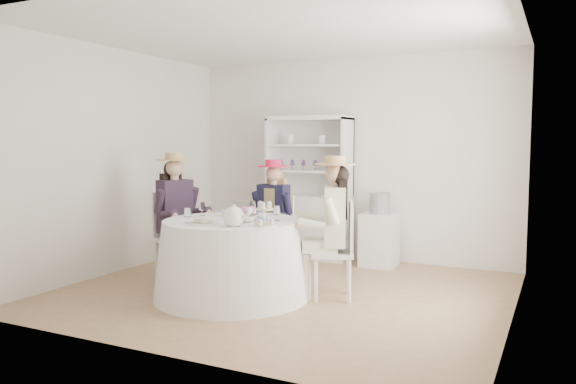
% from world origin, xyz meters
% --- Properties ---
extents(ground, '(4.50, 4.50, 0.00)m').
position_xyz_m(ground, '(0.00, 0.00, 0.00)').
color(ground, olive).
rests_on(ground, ground).
extents(ceiling, '(4.50, 4.50, 0.00)m').
position_xyz_m(ceiling, '(0.00, 0.00, 2.70)').
color(ceiling, white).
rests_on(ceiling, wall_back).
extents(wall_back, '(4.50, 0.00, 4.50)m').
position_xyz_m(wall_back, '(0.00, 2.00, 1.35)').
color(wall_back, silver).
rests_on(wall_back, ground).
extents(wall_front, '(4.50, 0.00, 4.50)m').
position_xyz_m(wall_front, '(0.00, -2.00, 1.35)').
color(wall_front, silver).
rests_on(wall_front, ground).
extents(wall_left, '(0.00, 4.50, 4.50)m').
position_xyz_m(wall_left, '(-2.25, 0.00, 1.35)').
color(wall_left, silver).
rests_on(wall_left, ground).
extents(wall_right, '(0.00, 4.50, 4.50)m').
position_xyz_m(wall_right, '(2.25, 0.00, 1.35)').
color(wall_right, silver).
rests_on(wall_right, ground).
extents(tea_table, '(1.58, 1.58, 0.79)m').
position_xyz_m(tea_table, '(-0.38, -0.42, 0.39)').
color(tea_table, white).
rests_on(tea_table, ground).
extents(hutch, '(1.30, 0.84, 1.93)m').
position_xyz_m(hutch, '(-0.49, 1.77, 0.69)').
color(hutch, silver).
rests_on(hutch, ground).
extents(side_table, '(0.44, 0.44, 0.67)m').
position_xyz_m(side_table, '(0.54, 1.65, 0.34)').
color(side_table, silver).
rests_on(side_table, ground).
extents(hatbox, '(0.32, 0.32, 0.26)m').
position_xyz_m(hatbox, '(0.54, 1.65, 0.81)').
color(hatbox, black).
rests_on(hatbox, side_table).
extents(guest_left, '(0.61, 0.55, 1.46)m').
position_xyz_m(guest_left, '(-1.34, -0.07, 0.82)').
color(guest_left, silver).
rests_on(guest_left, ground).
extents(guest_mid, '(0.50, 0.52, 1.37)m').
position_xyz_m(guest_mid, '(-0.45, 0.60, 0.78)').
color(guest_mid, silver).
rests_on(guest_mid, ground).
extents(guest_right, '(0.60, 0.55, 1.44)m').
position_xyz_m(guest_right, '(0.55, -0.02, 0.81)').
color(guest_right, silver).
rests_on(guest_right, ground).
extents(spare_chair, '(0.43, 0.43, 0.86)m').
position_xyz_m(spare_chair, '(-0.87, 0.77, 0.46)').
color(spare_chair, silver).
rests_on(spare_chair, ground).
extents(teacup_a, '(0.10, 0.10, 0.07)m').
position_xyz_m(teacup_a, '(-0.60, -0.21, 0.83)').
color(teacup_a, white).
rests_on(teacup_a, tea_table).
extents(teacup_b, '(0.09, 0.09, 0.07)m').
position_xyz_m(teacup_b, '(-0.45, -0.13, 0.83)').
color(teacup_b, white).
rests_on(teacup_b, tea_table).
extents(teacup_c, '(0.12, 0.12, 0.07)m').
position_xyz_m(teacup_c, '(-0.13, -0.28, 0.83)').
color(teacup_c, white).
rests_on(teacup_c, tea_table).
extents(flower_bowl, '(0.27, 0.27, 0.05)m').
position_xyz_m(flower_bowl, '(-0.18, -0.48, 0.82)').
color(flower_bowl, white).
rests_on(flower_bowl, tea_table).
extents(flower_arrangement, '(0.19, 0.19, 0.07)m').
position_xyz_m(flower_arrangement, '(-0.19, -0.42, 0.88)').
color(flower_arrangement, pink).
rests_on(flower_arrangement, tea_table).
extents(table_teapot, '(0.28, 0.20, 0.21)m').
position_xyz_m(table_teapot, '(-0.13, -0.78, 0.88)').
color(table_teapot, white).
rests_on(table_teapot, tea_table).
extents(sandwich_plate, '(0.29, 0.29, 0.06)m').
position_xyz_m(sandwich_plate, '(-0.47, -0.78, 0.81)').
color(sandwich_plate, white).
rests_on(sandwich_plate, tea_table).
extents(cupcake_stand, '(0.24, 0.24, 0.22)m').
position_xyz_m(cupcake_stand, '(0.11, -0.63, 0.87)').
color(cupcake_stand, white).
rests_on(cupcake_stand, tea_table).
extents(stemware_set, '(0.96, 0.92, 0.15)m').
position_xyz_m(stemware_set, '(-0.38, -0.42, 0.87)').
color(stemware_set, white).
rests_on(stemware_set, tea_table).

